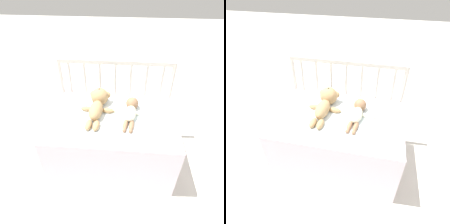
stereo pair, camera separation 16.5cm
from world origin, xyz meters
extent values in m
plane|color=silver|center=(0.00, 0.00, 0.00)|extent=(12.00, 12.00, 0.00)
cube|color=silver|center=(0.00, 0.00, 0.27)|extent=(1.09, 0.70, 0.54)
cylinder|color=beige|center=(-0.53, 0.37, 0.45)|extent=(0.04, 0.04, 0.90)
cylinder|color=beige|center=(0.53, 0.37, 0.45)|extent=(0.04, 0.04, 0.90)
cube|color=beige|center=(0.00, 0.37, 0.88)|extent=(1.05, 0.03, 0.04)
cylinder|color=beige|center=(-0.43, 0.37, 0.70)|extent=(0.02, 0.02, 0.32)
cylinder|color=beige|center=(-0.29, 0.37, 0.70)|extent=(0.02, 0.02, 0.32)
cylinder|color=beige|center=(-0.14, 0.37, 0.70)|extent=(0.02, 0.02, 0.32)
cylinder|color=beige|center=(0.00, 0.37, 0.70)|extent=(0.02, 0.02, 0.32)
cylinder|color=beige|center=(0.14, 0.37, 0.70)|extent=(0.02, 0.02, 0.32)
cylinder|color=beige|center=(0.29, 0.37, 0.70)|extent=(0.02, 0.02, 0.32)
cylinder|color=beige|center=(0.43, 0.37, 0.70)|extent=(0.02, 0.02, 0.32)
cube|color=white|center=(-0.01, 0.02, 0.55)|extent=(0.84, 0.58, 0.01)
ellipsoid|color=tan|center=(-0.14, 0.02, 0.60)|extent=(0.12, 0.24, 0.12)
sphere|color=tan|center=(-0.13, 0.20, 0.62)|extent=(0.16, 0.16, 0.16)
sphere|color=beige|center=(-0.13, 0.20, 0.67)|extent=(0.07, 0.07, 0.07)
sphere|color=black|center=(-0.13, 0.20, 0.70)|extent=(0.02, 0.02, 0.02)
sphere|color=tan|center=(-0.19, 0.23, 0.63)|extent=(0.06, 0.06, 0.06)
sphere|color=tan|center=(-0.06, 0.22, 0.63)|extent=(0.06, 0.06, 0.06)
ellipsoid|color=tan|center=(-0.23, 0.08, 0.57)|extent=(0.11, 0.05, 0.05)
ellipsoid|color=tan|center=(-0.04, 0.07, 0.57)|extent=(0.11, 0.05, 0.05)
ellipsoid|color=tan|center=(-0.18, -0.13, 0.57)|extent=(0.06, 0.12, 0.05)
ellipsoid|color=tan|center=(-0.11, -0.14, 0.57)|extent=(0.06, 0.12, 0.05)
ellipsoid|color=#EAEACC|center=(0.15, 0.02, 0.59)|extent=(0.12, 0.20, 0.09)
sphere|color=#936B4C|center=(0.17, 0.15, 0.60)|extent=(0.11, 0.11, 0.11)
ellipsoid|color=#EAEACC|center=(0.07, 0.07, 0.56)|extent=(0.14, 0.05, 0.04)
ellipsoid|color=#EAEACC|center=(0.25, 0.05, 0.56)|extent=(0.14, 0.05, 0.04)
sphere|color=#936B4C|center=(0.03, 0.08, 0.56)|extent=(0.03, 0.03, 0.03)
sphere|color=#936B4C|center=(0.29, 0.06, 0.56)|extent=(0.03, 0.03, 0.03)
ellipsoid|color=#936B4C|center=(0.12, -0.10, 0.56)|extent=(0.05, 0.14, 0.04)
ellipsoid|color=#936B4C|center=(0.17, -0.10, 0.56)|extent=(0.05, 0.14, 0.04)
sphere|color=#936B4C|center=(0.11, -0.16, 0.56)|extent=(0.03, 0.03, 0.03)
sphere|color=#936B4C|center=(0.16, -0.17, 0.56)|extent=(0.03, 0.03, 0.03)
camera|label=1|loc=(0.11, -1.29, 1.62)|focal=32.00mm
camera|label=2|loc=(0.28, -1.27, 1.62)|focal=32.00mm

